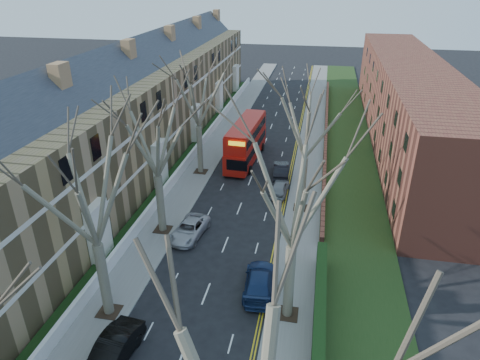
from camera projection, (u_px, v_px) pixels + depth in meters
The scene contains 17 objects.
pavement_left at pixel (221, 138), 56.99m from camera, with size 3.00×102.00×0.12m, color slate.
pavement_right at pixel (312, 144), 54.94m from camera, with size 3.00×102.00×0.12m, color slate.
terrace_left at pixel (139, 112), 48.83m from camera, with size 9.70×78.00×13.60m.
flats_right at pixel (407, 103), 54.34m from camera, with size 13.97×54.00×10.00m.
front_wall_left at pixel (192, 156), 49.97m from camera, with size 0.30×78.00×1.00m.
grass_verge_right at pixel (348, 146), 54.13m from camera, with size 6.00×102.00×0.06m.
tree_left_mid at pixel (86, 182), 23.67m from camera, with size 10.50×10.50×14.71m.
tree_left_far at pixel (153, 129), 32.62m from camera, with size 10.15×10.15×14.22m.
tree_left_dist at pixel (197, 87), 43.06m from camera, with size 10.50×10.50×14.71m.
tree_right_mid at pixel (295, 184), 23.49m from camera, with size 10.50×10.50×14.71m.
tree_right_far at pixel (308, 114), 35.96m from camera, with size 10.15×10.15×14.22m.
double_decker_bus at pixel (246, 142), 49.31m from camera, with size 3.26×11.06×4.57m.
car_left_mid at pixel (112, 352), 24.05m from camera, with size 1.70×4.87×1.60m, color black.
car_left_far at pixel (189, 229), 35.69m from camera, with size 2.20×4.76×1.32m, color #ADACB2.
car_right_near at pixel (260, 281), 29.59m from camera, with size 2.08×5.10×1.48m, color navy.
car_right_mid at pixel (280, 188), 42.44m from camera, with size 1.60×3.98×1.35m, color gray.
car_right_far at pixel (281, 170), 46.05m from camera, with size 1.60×4.60×1.51m, color black.
Camera 1 is at (6.70, -13.19, 20.09)m, focal length 32.00 mm.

